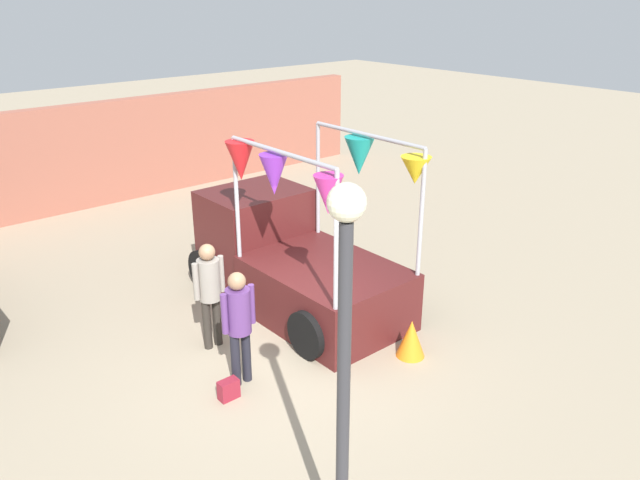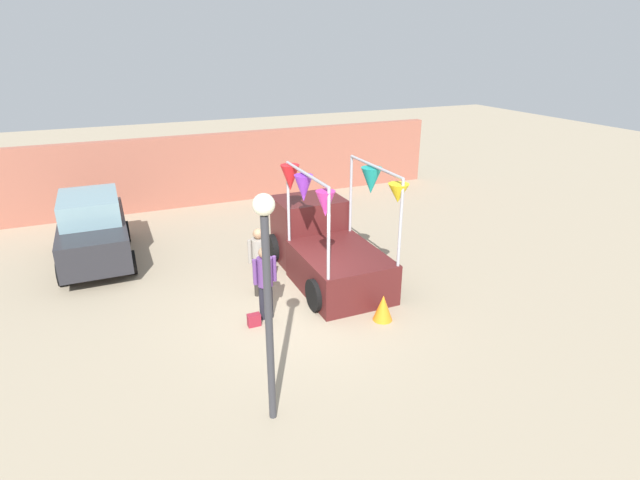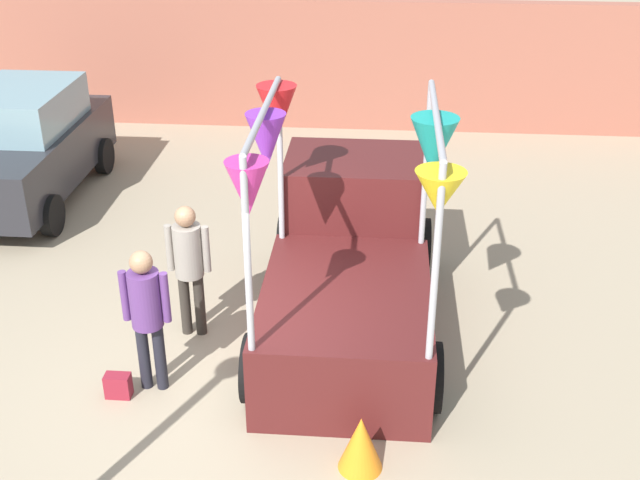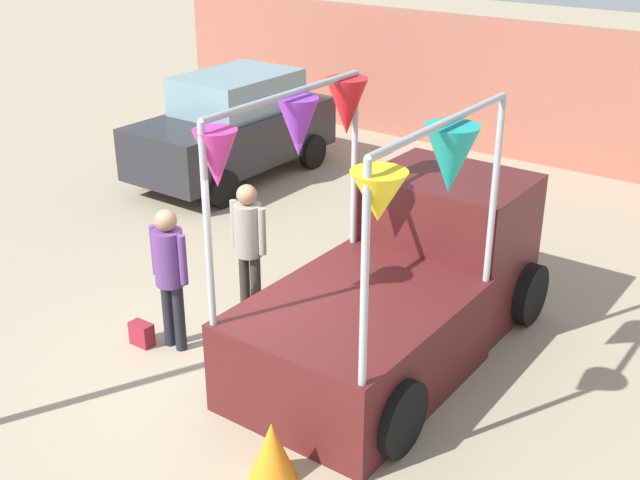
{
  "view_description": "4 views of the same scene",
  "coord_description": "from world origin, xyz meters",
  "px_view_note": "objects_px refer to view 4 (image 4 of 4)",
  "views": [
    {
      "loc": [
        -4.87,
        -6.61,
        5.22
      ],
      "look_at": [
        0.98,
        0.27,
        1.56
      ],
      "focal_mm": 35.0,
      "sensor_mm": 36.0,
      "label": 1
    },
    {
      "loc": [
        -3.62,
        -9.57,
        5.78
      ],
      "look_at": [
        0.79,
        0.64,
        1.31
      ],
      "focal_mm": 28.0,
      "sensor_mm": 36.0,
      "label": 2
    },
    {
      "loc": [
        1.57,
        -7.27,
        5.58
      ],
      "look_at": [
        0.94,
        0.49,
        1.57
      ],
      "focal_mm": 45.0,
      "sensor_mm": 36.0,
      "label": 3
    },
    {
      "loc": [
        5.22,
        -5.69,
        4.93
      ],
      "look_at": [
        0.71,
        0.49,
        1.52
      ],
      "focal_mm": 45.0,
      "sensor_mm": 36.0,
      "label": 4
    }
  ],
  "objects_px": {
    "folded_kite_bundle_tangerine": "(272,451)",
    "parked_car": "(234,126)",
    "person_vendor": "(248,238)",
    "person_customer": "(170,266)",
    "handbag": "(142,334)",
    "vendor_truck": "(406,277)"
  },
  "relations": [
    {
      "from": "vendor_truck",
      "to": "folded_kite_bundle_tangerine",
      "type": "distance_m",
      "value": 2.79
    },
    {
      "from": "person_customer",
      "to": "handbag",
      "type": "relative_size",
      "value": 6.13
    },
    {
      "from": "parked_car",
      "to": "person_customer",
      "type": "distance_m",
      "value": 5.96
    },
    {
      "from": "vendor_truck",
      "to": "folded_kite_bundle_tangerine",
      "type": "xyz_separation_m",
      "value": [
        0.25,
        -2.72,
        -0.56
      ]
    },
    {
      "from": "vendor_truck",
      "to": "person_vendor",
      "type": "height_order",
      "value": "vendor_truck"
    },
    {
      "from": "person_customer",
      "to": "person_vendor",
      "type": "relative_size",
      "value": 1.0
    },
    {
      "from": "handbag",
      "to": "person_vendor",
      "type": "bearing_deg",
      "value": 66.99
    },
    {
      "from": "person_customer",
      "to": "handbag",
      "type": "height_order",
      "value": "person_customer"
    },
    {
      "from": "person_customer",
      "to": "person_vendor",
      "type": "bearing_deg",
      "value": 79.53
    },
    {
      "from": "person_vendor",
      "to": "handbag",
      "type": "bearing_deg",
      "value": -113.01
    },
    {
      "from": "parked_car",
      "to": "person_customer",
      "type": "relative_size",
      "value": 2.33
    },
    {
      "from": "person_customer",
      "to": "person_vendor",
      "type": "height_order",
      "value": "person_vendor"
    },
    {
      "from": "parked_car",
      "to": "person_vendor",
      "type": "xyz_separation_m",
      "value": [
        3.61,
        -3.79,
        0.1
      ]
    },
    {
      "from": "parked_car",
      "to": "folded_kite_bundle_tangerine",
      "type": "distance_m",
      "value": 8.32
    },
    {
      "from": "parked_car",
      "to": "folded_kite_bundle_tangerine",
      "type": "xyz_separation_m",
      "value": [
        5.74,
        -5.98,
        -0.64
      ]
    },
    {
      "from": "parked_car",
      "to": "folded_kite_bundle_tangerine",
      "type": "bearing_deg",
      "value": -46.16
    },
    {
      "from": "person_vendor",
      "to": "person_customer",
      "type": "bearing_deg",
      "value": -100.47
    },
    {
      "from": "person_customer",
      "to": "folded_kite_bundle_tangerine",
      "type": "bearing_deg",
      "value": -24.94
    },
    {
      "from": "folded_kite_bundle_tangerine",
      "to": "parked_car",
      "type": "bearing_deg",
      "value": 133.84
    },
    {
      "from": "person_customer",
      "to": "person_vendor",
      "type": "distance_m",
      "value": 1.12
    },
    {
      "from": "person_vendor",
      "to": "handbag",
      "type": "distance_m",
      "value": 1.68
    },
    {
      "from": "person_customer",
      "to": "folded_kite_bundle_tangerine",
      "type": "relative_size",
      "value": 2.86
    }
  ]
}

